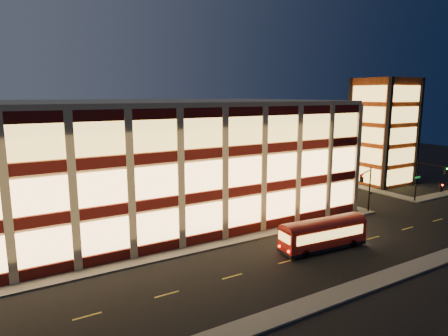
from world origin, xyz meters
TOP-DOWN VIEW (x-y plane):
  - ground at (0.00, 0.00)m, footprint 200.00×200.00m
  - sidewalk_office_south at (-3.00, 1.00)m, footprint 54.00×2.00m
  - sidewalk_office_east at (23.00, 17.00)m, footprint 2.00×30.00m
  - sidewalk_tower_south at (40.00, 1.00)m, footprint 14.00×2.00m
  - sidewalk_tower_west at (34.00, 17.00)m, footprint 2.00×30.00m
  - sidewalk_near at (0.00, -13.00)m, footprint 100.00×2.00m
  - office_building at (-2.91, 16.91)m, footprint 50.45×30.45m
  - stair_tower at (39.95, 11.95)m, footprint 8.60×8.60m
  - traffic_signal_far at (22.21, 0.24)m, footprint 3.79×1.87m
  - traffic_signal_right at (33.50, -0.62)m, footprint 1.20×4.37m
  - trolley_bus at (9.07, -5.44)m, footprint 9.46×3.10m

SIDE VIEW (x-z plane):
  - ground at x=0.00m, z-range 0.00..0.00m
  - sidewalk_office_south at x=-3.00m, z-range 0.00..0.15m
  - sidewalk_office_east at x=23.00m, z-range 0.00..0.15m
  - sidewalk_tower_south at x=40.00m, z-range 0.00..0.15m
  - sidewalk_tower_west at x=34.00m, z-range 0.00..0.15m
  - sidewalk_near at x=0.00m, z-range 0.00..0.15m
  - trolley_bus at x=9.07m, z-range 0.17..3.32m
  - traffic_signal_right at x=33.50m, z-range 1.10..7.10m
  - traffic_signal_far at x=22.21m, z-range 1.11..7.11m
  - office_building at x=-2.91m, z-range 0.00..14.50m
  - stair_tower at x=39.95m, z-range -0.01..17.99m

